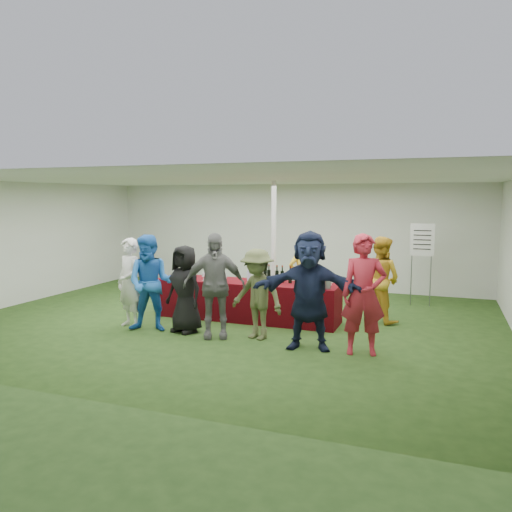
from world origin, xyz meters
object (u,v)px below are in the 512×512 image
at_px(customer_1, 151,283).
at_px(staff_pourer, 303,278).
at_px(serving_table, 246,300).
at_px(dump_bucket, 324,283).
at_px(customer_6, 364,295).
at_px(customer_2, 185,289).
at_px(customer_0, 129,283).
at_px(customer_3, 214,286).
at_px(customer_4, 257,294).
at_px(customer_5, 309,290).
at_px(staff_back, 381,279).
at_px(wine_list_sign, 422,246).

bearing_deg(customer_1, staff_pourer, 25.20).
relative_size(serving_table, dump_bucket, 14.36).
bearing_deg(customer_6, serving_table, 136.50).
bearing_deg(serving_table, customer_1, -133.17).
bearing_deg(customer_2, customer_0, -159.76).
xyz_separation_m(customer_1, customer_6, (3.72, -0.03, 0.06)).
bearing_deg(customer_0, customer_3, 20.63).
distance_m(customer_0, customer_4, 2.45).
xyz_separation_m(staff_pourer, customer_3, (-1.03, -1.91, 0.10)).
bearing_deg(customer_2, customer_4, 19.22).
xyz_separation_m(customer_2, customer_6, (3.12, -0.16, 0.15)).
height_order(serving_table, dump_bucket, dump_bucket).
relative_size(staff_pourer, customer_4, 1.04).
bearing_deg(customer_1, serving_table, 31.72).
height_order(customer_2, customer_4, customer_2).
xyz_separation_m(customer_5, customer_6, (0.84, 0.02, -0.01)).
bearing_deg(staff_back, dump_bucket, 76.92).
xyz_separation_m(dump_bucket, customer_2, (-2.25, -1.01, -0.07)).
xyz_separation_m(wine_list_sign, staff_pourer, (-2.13, -1.92, -0.53)).
distance_m(wine_list_sign, customer_1, 5.85).
distance_m(customer_3, customer_6, 2.49).
xyz_separation_m(customer_4, customer_5, (0.95, -0.23, 0.17)).
relative_size(customer_0, customer_3, 0.92).
distance_m(serving_table, customer_3, 1.45).
height_order(staff_pourer, customer_2, staff_pourer).
bearing_deg(customer_3, customer_4, -9.90).
distance_m(customer_1, customer_3, 1.23).
distance_m(dump_bucket, staff_pourer, 0.98).
height_order(customer_0, customer_3, customer_3).
distance_m(customer_0, customer_3, 1.74).
bearing_deg(customer_1, wine_list_sign, 26.04).
bearing_deg(customer_2, dump_bucket, 41.47).
height_order(customer_2, customer_6, customer_6).
bearing_deg(customer_2, customer_5, 12.78).
bearing_deg(customer_6, staff_back, 75.94).
height_order(wine_list_sign, customer_5, customer_5).
xyz_separation_m(staff_back, customer_0, (-4.23, -2.01, -0.00)).
relative_size(customer_1, customer_2, 1.12).
xyz_separation_m(customer_1, customer_4, (1.94, 0.18, -0.10)).
xyz_separation_m(wine_list_sign, customer_4, (-2.45, -3.66, -0.56)).
bearing_deg(dump_bucket, customer_6, -53.32).
relative_size(customer_0, customer_4, 1.08).
relative_size(customer_2, customer_6, 0.84).
bearing_deg(customer_3, serving_table, 64.75).
bearing_deg(customer_0, staff_pourer, 56.57).
distance_m(dump_bucket, customer_3, 1.98).
distance_m(serving_table, staff_pourer, 1.21).
bearing_deg(customer_2, staff_back, 49.41).
distance_m(wine_list_sign, customer_2, 5.32).
relative_size(dump_bucket, staff_pourer, 0.16).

